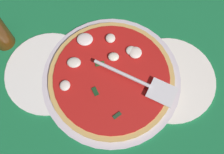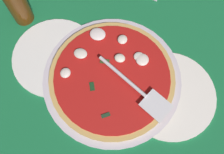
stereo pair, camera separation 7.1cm
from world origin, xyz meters
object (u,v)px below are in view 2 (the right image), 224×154
dinner_plate_right (169,95)px  beer_bottle (15,1)px  dinner_plate_left (56,57)px  pizza_server (137,89)px  pizza (112,76)px

dinner_plate_right → beer_bottle: bearing=167.0°
dinner_plate_left → beer_bottle: 19.10cm
dinner_plate_left → dinner_plate_right: size_ratio=0.98×
dinner_plate_left → beer_bottle: size_ratio=1.10×
pizza_server → beer_bottle: 41.99cm
dinner_plate_right → pizza_server: (-9.09, -2.09, 3.43)cm
dinner_plate_right → pizza_server: pizza_server is taller
beer_bottle → pizza_server: bearing=-18.7°
dinner_plate_left → pizza_server: 25.81cm
pizza → beer_bottle: bearing=160.8°
dinner_plate_left → pizza_server: size_ratio=1.10×
pizza_server → beer_bottle: size_ratio=1.00×
pizza_server → dinner_plate_right: bearing=38.5°
dinner_plate_right → beer_bottle: (-48.61, 11.25, 8.26)cm
dinner_plate_right → beer_bottle: beer_bottle is taller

